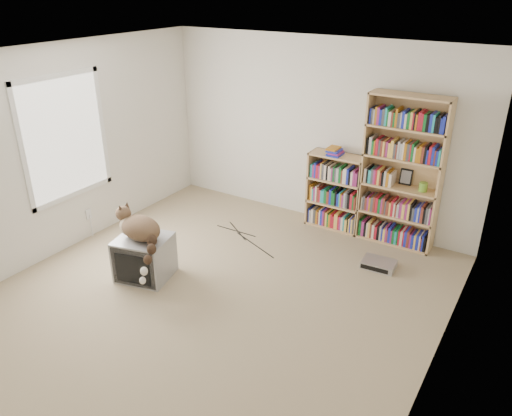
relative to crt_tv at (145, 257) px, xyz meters
The scene contains 16 objects.
floor 0.96m from the crt_tv, ahead, with size 4.50×5.00×0.01m, color tan.
wall_back 2.83m from the crt_tv, 69.53° to the left, with size 4.50×0.02×2.50m, color silver.
wall_left 1.66m from the crt_tv, behind, with size 0.02×5.00×2.50m, color silver.
wall_right 3.33m from the crt_tv, ahead, with size 0.02×5.00×2.50m, color silver.
ceiling 2.44m from the crt_tv, ahead, with size 4.50×5.00×0.02m, color white.
window 1.76m from the crt_tv, behind, with size 0.02×1.22×1.52m, color white.
crt_tv is the anchor object (origin of this frame).
cat 0.36m from the crt_tv, 53.16° to the right, with size 0.74×0.57×0.61m.
bookcase_tall 3.26m from the crt_tv, 47.18° to the left, with size 0.96×0.30×1.92m.
bookcase_short 2.69m from the crt_tv, 60.55° to the left, with size 0.76×0.30×1.04m.
book_stack 2.75m from the crt_tv, 60.80° to the left, with size 0.18×0.23×0.10m, color #B2172A.
green_mug 3.42m from the crt_tv, 43.43° to the left, with size 0.10×0.10×0.11m, color #6FAB30.
framed_print 3.33m from the crt_tv, 47.69° to the left, with size 0.15×0.01×0.20m, color black.
dvd_player 2.75m from the crt_tv, 35.73° to the left, with size 0.38×0.27×0.09m, color #AEAEB2.
wall_outlet 1.36m from the crt_tv, 165.30° to the left, with size 0.01×0.08×0.13m, color silver.
floor_cables 1.48m from the crt_tv, 57.81° to the left, with size 1.20×0.70×0.01m, color black, non-canonical shape.
Camera 1 is at (2.75, -3.49, 3.14)m, focal length 35.00 mm.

